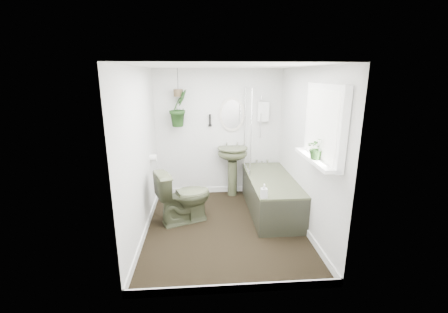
{
  "coord_description": "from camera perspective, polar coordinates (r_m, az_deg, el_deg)",
  "views": [
    {
      "loc": [
        -0.32,
        -4.01,
        2.2
      ],
      "look_at": [
        0.0,
        0.15,
        1.05
      ],
      "focal_mm": 24.0,
      "sensor_mm": 36.0,
      "label": 1
    }
  ],
  "objects": [
    {
      "name": "oval_mirror",
      "position": [
        5.45,
        1.54,
        8.03
      ],
      "size": [
        0.46,
        0.03,
        0.62
      ],
      "primitive_type": "ellipsoid",
      "color": "beige",
      "rests_on": "wall_back"
    },
    {
      "name": "floor",
      "position": [
        4.59,
        0.15,
        -13.38
      ],
      "size": [
        2.3,
        2.8,
        0.02
      ],
      "primitive_type": "cube",
      "color": "black",
      "rests_on": "ground"
    },
    {
      "name": "toilet_roll_holder",
      "position": [
        4.95,
        -13.32,
        -0.25
      ],
      "size": [
        0.11,
        0.11,
        0.11
      ],
      "primitive_type": "cylinder",
      "rotation": [
        0.0,
        1.57,
        0.0
      ],
      "color": "white",
      "rests_on": "wall_left"
    },
    {
      "name": "soap_bottle",
      "position": [
        4.1,
        7.65,
        -6.51
      ],
      "size": [
        0.09,
        0.1,
        0.2
      ],
      "primitive_type": "imported",
      "rotation": [
        0.0,
        0.0,
        -0.07
      ],
      "color": "#2C2423",
      "rests_on": "bathtub"
    },
    {
      "name": "skirting",
      "position": [
        4.56,
        0.15,
        -12.72
      ],
      "size": [
        2.3,
        2.8,
        0.1
      ],
      "primitive_type": "cube",
      "color": "white",
      "rests_on": "floor"
    },
    {
      "name": "wall_back",
      "position": [
        5.53,
        -1.01,
        4.46
      ],
      "size": [
        2.3,
        0.02,
        2.3
      ],
      "primitive_type": "cube",
      "color": "silver",
      "rests_on": "ground"
    },
    {
      "name": "hanging_pot",
      "position": [
        5.28,
        -8.72,
        11.9
      ],
      "size": [
        0.16,
        0.16,
        0.12
      ],
      "primitive_type": "cylinder",
      "color": "#4E3E29",
      "rests_on": "ceiling"
    },
    {
      "name": "wall_left",
      "position": [
        4.23,
        -15.72,
        0.45
      ],
      "size": [
        0.02,
        2.8,
        2.3
      ],
      "primitive_type": "cube",
      "color": "silver",
      "rests_on": "ground"
    },
    {
      "name": "toilet",
      "position": [
        4.62,
        -7.6,
        -7.47
      ],
      "size": [
        0.93,
        0.73,
        0.83
      ],
      "primitive_type": "imported",
      "rotation": [
        0.0,
        0.0,
        1.94
      ],
      "color": "#484F34",
      "rests_on": "floor"
    },
    {
      "name": "wall_front",
      "position": [
        2.82,
        2.47,
        -6.45
      ],
      "size": [
        2.3,
        0.02,
        2.3
      ],
      "primitive_type": "cube",
      "color": "silver",
      "rests_on": "ground"
    },
    {
      "name": "sill_plant",
      "position": [
        3.6,
        17.31,
        1.55
      ],
      "size": [
        0.26,
        0.23,
        0.26
      ],
      "primitive_type": "imported",
      "rotation": [
        0.0,
        0.0,
        -0.15
      ],
      "color": "black",
      "rests_on": "window_sill"
    },
    {
      "name": "pedestal_sink",
      "position": [
        5.55,
        1.61,
        -2.84
      ],
      "size": [
        0.55,
        0.47,
        0.93
      ],
      "primitive_type": null,
      "rotation": [
        0.0,
        0.0,
        -0.02
      ],
      "color": "#484F34",
      "rests_on": "floor"
    },
    {
      "name": "hanging_plant",
      "position": [
        5.3,
        -8.6,
        9.12
      ],
      "size": [
        0.44,
        0.45,
        0.64
      ],
      "primitive_type": "imported",
      "rotation": [
        0.0,
        0.0,
        0.82
      ],
      "color": "black",
      "rests_on": "ceiling"
    },
    {
      "name": "wall_right",
      "position": [
        4.4,
        15.4,
        1.05
      ],
      "size": [
        0.02,
        2.8,
        2.3
      ],
      "primitive_type": "cube",
      "color": "silver",
      "rests_on": "ground"
    },
    {
      "name": "wall_sconce",
      "position": [
        5.43,
        -2.69,
        6.92
      ],
      "size": [
        0.04,
        0.04,
        0.22
      ],
      "primitive_type": "cylinder",
      "color": "black",
      "rests_on": "wall_back"
    },
    {
      "name": "window_blinds",
      "position": [
        3.62,
        17.91,
        5.94
      ],
      "size": [
        0.01,
        0.86,
        0.76
      ],
      "primitive_type": "cube",
      "color": "white",
      "rests_on": "wall_right"
    },
    {
      "name": "ceiling",
      "position": [
        4.02,
        0.17,
        16.99
      ],
      "size": [
        2.3,
        2.8,
        0.02
      ],
      "primitive_type": "cube",
      "color": "white",
      "rests_on": "ground"
    },
    {
      "name": "bath_screen",
      "position": [
        5.14,
        4.52,
        5.06
      ],
      "size": [
        0.04,
        0.72,
        1.4
      ],
      "primitive_type": null,
      "color": "silver",
      "rests_on": "bathtub"
    },
    {
      "name": "window_recess",
      "position": [
        3.64,
        18.57,
        5.93
      ],
      "size": [
        0.08,
        1.0,
        0.9
      ],
      "primitive_type": "cube",
      "color": "white",
      "rests_on": "wall_right"
    },
    {
      "name": "shower_box",
      "position": [
        5.5,
        7.45,
        8.5
      ],
      "size": [
        0.2,
        0.1,
        0.35
      ],
      "primitive_type": "cube",
      "color": "white",
      "rests_on": "wall_back"
    },
    {
      "name": "bathtub",
      "position": [
        5.02,
        8.89,
        -7.13
      ],
      "size": [
        0.72,
        1.72,
        0.58
      ],
      "primitive_type": null,
      "color": "#484F34",
      "rests_on": "floor"
    },
    {
      "name": "window_sill",
      "position": [
        3.7,
        17.02,
        -0.47
      ],
      "size": [
        0.18,
        1.0,
        0.04
      ],
      "primitive_type": "cube",
      "color": "white",
      "rests_on": "wall_right"
    }
  ]
}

